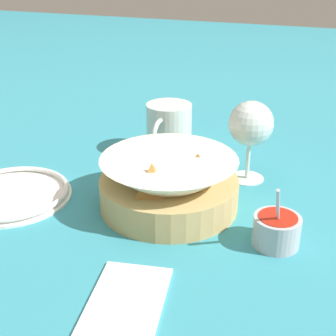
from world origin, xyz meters
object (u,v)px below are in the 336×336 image
(beer_mug, at_px, (169,131))
(side_plate, at_px, (11,194))
(sauce_cup, at_px, (277,229))
(food_basket, at_px, (168,186))
(wine_glass, at_px, (251,126))

(beer_mug, xyz_separation_m, side_plate, (0.27, -0.17, -0.04))
(beer_mug, distance_m, side_plate, 0.32)
(sauce_cup, distance_m, side_plate, 0.43)
(beer_mug, bearing_deg, sauce_cup, 45.94)
(food_basket, relative_size, side_plate, 1.12)
(side_plate, bearing_deg, food_basket, 104.66)
(sauce_cup, bearing_deg, beer_mug, -134.06)
(food_basket, relative_size, sauce_cup, 2.11)
(food_basket, distance_m, wine_glass, 0.18)
(beer_mug, height_order, side_plate, beer_mug)
(sauce_cup, bearing_deg, food_basket, -103.23)
(wine_glass, height_order, side_plate, wine_glass)
(sauce_cup, relative_size, wine_glass, 0.72)
(beer_mug, relative_size, side_plate, 0.66)
(food_basket, height_order, wine_glass, wine_glass)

